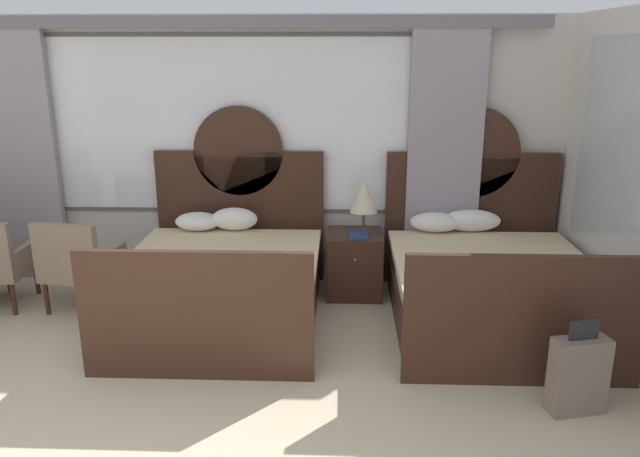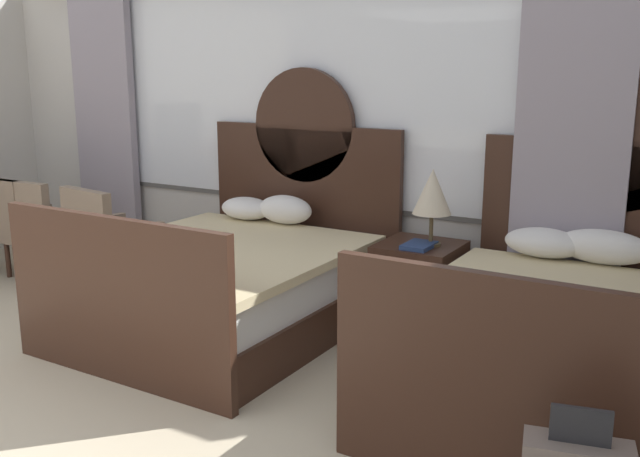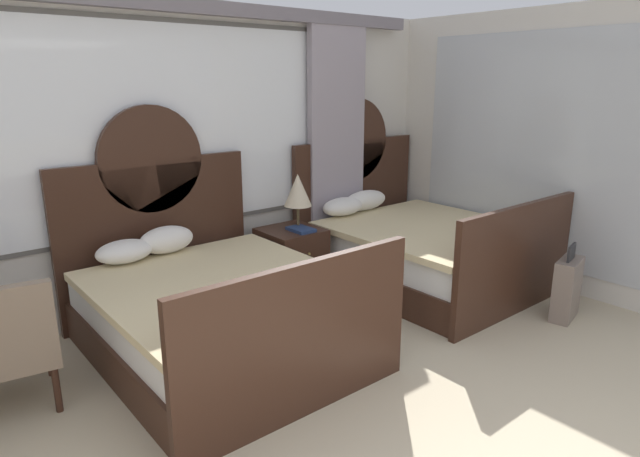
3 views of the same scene
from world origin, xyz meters
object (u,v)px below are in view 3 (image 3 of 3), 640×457
(nightstand_between_beds, at_px, (291,260))
(table_lamp_on_nightstand, at_px, (298,191))
(bed_near_window, at_px, (214,307))
(bed_near_mirror, at_px, (419,247))
(book_on_nightstand, at_px, (301,229))
(armchair_by_window_left, at_px, (2,343))
(suitcase_on_floor, at_px, (567,289))

(nightstand_between_beds, relative_size, table_lamp_on_nightstand, 1.20)
(bed_near_window, bearing_deg, bed_near_mirror, 0.08)
(book_on_nightstand, bearing_deg, table_lamp_on_nightstand, 66.41)
(armchair_by_window_left, bearing_deg, suitcase_on_floor, -21.03)
(bed_near_window, relative_size, bed_near_mirror, 1.00)
(armchair_by_window_left, bearing_deg, bed_near_mirror, -2.00)
(bed_near_window, relative_size, nightstand_between_beds, 3.35)
(bed_near_window, distance_m, book_on_nightstand, 1.36)
(table_lamp_on_nightstand, height_order, armchair_by_window_left, table_lamp_on_nightstand)
(armchair_by_window_left, xyz_separation_m, suitcase_on_floor, (4.05, -1.56, -0.19))
(bed_near_window, xyz_separation_m, bed_near_mirror, (2.37, 0.00, 0.00))
(bed_near_mirror, distance_m, armchair_by_window_left, 3.76)
(bed_near_mirror, xyz_separation_m, nightstand_between_beds, (-1.18, 0.61, -0.05))
(book_on_nightstand, relative_size, armchair_by_window_left, 0.29)
(bed_near_window, bearing_deg, nightstand_between_beds, 27.25)
(bed_near_mirror, xyz_separation_m, book_on_nightstand, (-1.14, 0.50, 0.28))
(suitcase_on_floor, bearing_deg, table_lamp_on_nightstand, 124.48)
(book_on_nightstand, xyz_separation_m, suitcase_on_floor, (1.43, -1.93, -0.38))
(bed_near_window, xyz_separation_m, book_on_nightstand, (1.23, 0.50, 0.28))
(bed_near_mirror, distance_m, suitcase_on_floor, 1.46)
(book_on_nightstand, bearing_deg, nightstand_between_beds, 109.03)
(nightstand_between_beds, xyz_separation_m, armchair_by_window_left, (-2.58, -0.48, 0.15))
(suitcase_on_floor, bearing_deg, nightstand_between_beds, 125.88)
(bed_near_window, distance_m, table_lamp_on_nightstand, 1.54)
(bed_near_window, distance_m, armchair_by_window_left, 1.40)
(bed_near_mirror, bearing_deg, nightstand_between_beds, 152.69)
(bed_near_window, height_order, armchair_by_window_left, bed_near_window)
(bed_near_mirror, bearing_deg, bed_near_window, -179.92)
(armchair_by_window_left, bearing_deg, nightstand_between_beds, 10.51)
(table_lamp_on_nightstand, distance_m, book_on_nightstand, 0.37)
(book_on_nightstand, distance_m, suitcase_on_floor, 2.43)
(bed_near_window, bearing_deg, suitcase_on_floor, -28.12)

